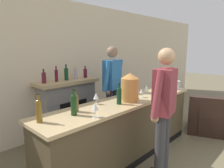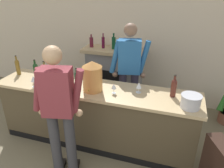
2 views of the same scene
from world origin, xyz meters
The scene contains 16 objects.
wall_back_panel centered at (0.00, 4.12, 1.38)m, with size 12.00×0.07×2.75m.
bar_counter centered at (-0.06, 2.43, 0.49)m, with size 3.06×0.67×0.97m.
fireplace_stone centered at (-0.19, 3.86, 0.59)m, with size 1.29×0.52×1.47m.
person_customer centered at (-0.20, 1.69, 1.00)m, with size 0.65×0.37×1.79m.
person_bartender centered at (0.31, 3.07, 1.01)m, with size 0.65×0.37×1.82m.
copper_dispenser centered at (-0.05, 2.36, 1.19)m, with size 0.28×0.32×0.44m.
ice_bucket_steel centered at (1.28, 2.29, 1.06)m, with size 0.25×0.25×0.17m.
wine_bottle_riesling_slim centered at (-0.94, 2.54, 1.10)m, with size 0.08×0.08×0.29m.
wine_bottle_chardonnay_pale centered at (-1.45, 2.52, 1.12)m, with size 0.07×0.07×0.33m.
wine_bottle_cabernet_heavy centered at (-0.29, 2.37, 1.11)m, with size 0.07×0.07×0.31m.
wine_bottle_rose_blush centered at (1.06, 2.52, 1.11)m, with size 0.08×0.08×0.31m.
wine_bottle_port_short centered at (-1.04, 2.44, 1.12)m, with size 0.07×0.07×0.33m.
wine_glass_back_row centered at (0.27, 2.36, 1.08)m, with size 0.07×0.07×0.15m.
wine_glass_front_right centered at (-0.91, 2.20, 1.10)m, with size 0.08×0.08×0.18m.
wine_glass_mid_counter centered at (0.59, 2.49, 1.08)m, with size 0.08×0.08×0.16m.
wine_glass_front_left centered at (-0.53, 2.60, 1.09)m, with size 0.08×0.08×0.17m.
Camera 2 is at (1.07, -0.22, 2.40)m, focal length 35.00 mm.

